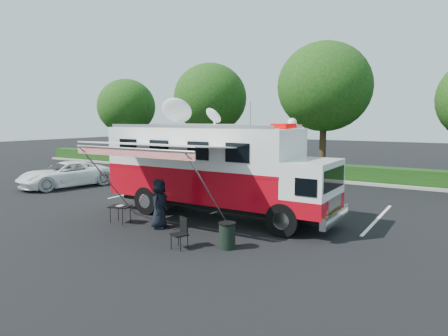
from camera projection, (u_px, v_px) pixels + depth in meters
The scene contains 10 objects.
ground_plane at pixel (217, 217), 15.85m from camera, with size 120.00×120.00×0.00m, color black.
back_border at pixel (341, 101), 25.53m from camera, with size 60.00×6.14×8.87m.
stall_lines at pixel (243, 202), 18.65m from camera, with size 24.12×5.50×0.01m.
command_truck at pixel (216, 168), 15.66m from camera, with size 9.40×2.59×4.51m.
awning at pixel (153, 147), 13.71m from camera, with size 5.13×2.65×3.10m.
white_suv at pixel (66, 187), 22.81m from camera, with size 2.37×5.13×1.43m, color white.
person at pixel (160, 228), 14.21m from camera, with size 0.86×0.56×1.76m, color black.
folding_table at pixel (120, 207), 14.80m from camera, with size 0.89×0.73×0.65m.
folding_chair at pixel (182, 230), 11.97m from camera, with size 0.57×0.61×0.92m.
trash_bin at pixel (227, 235), 11.93m from camera, with size 0.53×0.53×0.80m.
Camera 1 is at (8.38, -13.04, 3.86)m, focal length 32.00 mm.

